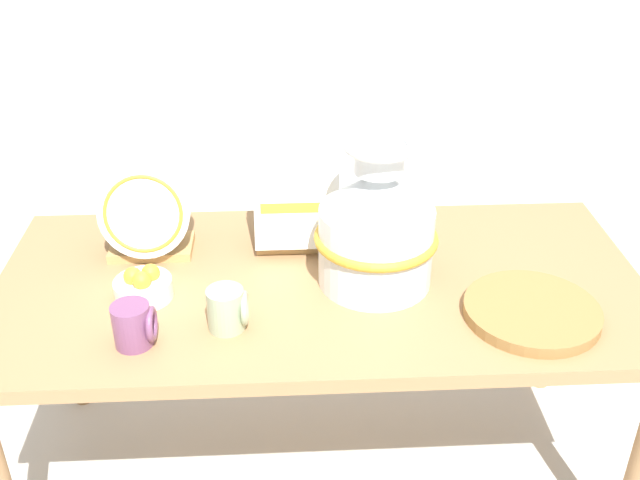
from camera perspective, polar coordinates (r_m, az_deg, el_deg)
name	(u,v)px	position (r m, az deg, el deg)	size (l,w,h in m)	color
ground_plane	(320,466)	(2.20, 0.00, -16.83)	(14.00, 14.00, 0.00)	beige
display_table	(320,303)	(1.83, 0.00, -4.81)	(1.54, 0.73, 0.63)	#9E754C
ceramic_vase	(376,225)	(1.71, 4.32, 1.16)	(0.29, 0.29, 0.36)	silver
dish_rack_round_plates	(147,215)	(1.89, -13.03, 1.88)	(0.22, 0.17, 0.24)	tan
dish_rack_square_plates	(296,209)	(1.89, -1.81, 2.37)	(0.21, 0.17, 0.23)	tan
wicker_charger_stack	(532,312)	(1.72, 15.84, -5.27)	(0.30, 0.30, 0.03)	olive
mug_sage_glaze	(228,309)	(1.62, -7.02, -5.24)	(0.09, 0.08, 0.10)	#9EB28E
mug_plum_glaze	(134,325)	(1.61, -13.96, -6.31)	(0.09, 0.08, 0.10)	#7A4770
fruit_bowl	(143,286)	(1.76, -13.33, -3.44)	(0.13, 0.13, 0.08)	white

